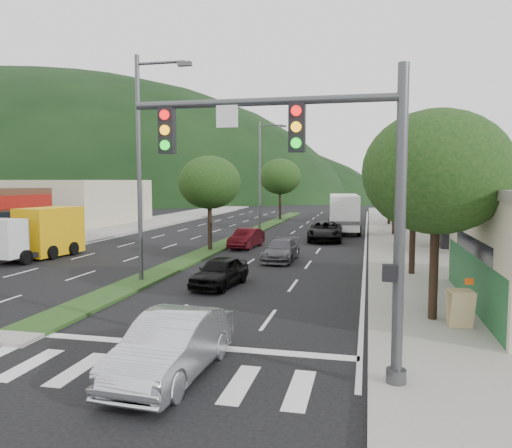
% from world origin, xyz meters
% --- Properties ---
extents(ground, '(160.00, 160.00, 0.00)m').
position_xyz_m(ground, '(0.00, 0.00, 0.00)').
color(ground, black).
rests_on(ground, ground).
extents(sidewalk_right, '(5.00, 90.00, 0.15)m').
position_xyz_m(sidewalk_right, '(12.50, 25.00, 0.07)').
color(sidewalk_right, gray).
rests_on(sidewalk_right, ground).
extents(sidewalk_left, '(6.00, 90.00, 0.15)m').
position_xyz_m(sidewalk_left, '(-13.00, 25.00, 0.07)').
color(sidewalk_left, gray).
rests_on(sidewalk_left, ground).
extents(median, '(1.60, 56.00, 0.12)m').
position_xyz_m(median, '(0.00, 28.00, 0.06)').
color(median, '#213A15').
rests_on(median, ground).
extents(traffic_signal, '(6.12, 0.40, 7.00)m').
position_xyz_m(traffic_signal, '(9.03, -1.54, 4.65)').
color(traffic_signal, '#47494C').
rests_on(traffic_signal, ground).
extents(bldg_left_far, '(9.00, 14.00, 4.60)m').
position_xyz_m(bldg_left_far, '(-19.00, 34.00, 2.30)').
color(bldg_left_far, beige).
rests_on(bldg_left_far, ground).
extents(bldg_right_far, '(10.00, 16.00, 5.20)m').
position_xyz_m(bldg_right_far, '(19.50, 44.00, 2.60)').
color(bldg_right_far, beige).
rests_on(bldg_right_far, ground).
extents(hill_far, '(176.00, 132.00, 82.00)m').
position_xyz_m(hill_far, '(-80.00, 110.00, 0.00)').
color(hill_far, black).
rests_on(hill_far, ground).
extents(tree_r_a, '(4.60, 4.60, 6.63)m').
position_xyz_m(tree_r_a, '(12.00, 4.00, 4.82)').
color(tree_r_a, black).
rests_on(tree_r_a, sidewalk_right).
extents(tree_r_b, '(4.80, 4.80, 6.94)m').
position_xyz_m(tree_r_b, '(12.00, 12.00, 5.04)').
color(tree_r_b, black).
rests_on(tree_r_b, sidewalk_right).
extents(tree_r_c, '(4.40, 4.40, 6.48)m').
position_xyz_m(tree_r_c, '(12.00, 20.00, 4.75)').
color(tree_r_c, black).
rests_on(tree_r_c, sidewalk_right).
extents(tree_r_d, '(5.00, 5.00, 7.17)m').
position_xyz_m(tree_r_d, '(12.00, 30.00, 5.18)').
color(tree_r_d, black).
rests_on(tree_r_d, sidewalk_right).
extents(tree_r_e, '(4.60, 4.60, 6.71)m').
position_xyz_m(tree_r_e, '(12.00, 40.00, 4.89)').
color(tree_r_e, black).
rests_on(tree_r_e, sidewalk_right).
extents(tree_med_near, '(4.00, 4.00, 6.02)m').
position_xyz_m(tree_med_near, '(0.00, 18.00, 4.43)').
color(tree_med_near, black).
rests_on(tree_med_near, median).
extents(tree_med_far, '(4.80, 4.80, 6.94)m').
position_xyz_m(tree_med_far, '(0.00, 44.00, 5.01)').
color(tree_med_far, black).
rests_on(tree_med_far, median).
extents(streetlight_near, '(2.60, 0.25, 10.00)m').
position_xyz_m(streetlight_near, '(0.21, 8.00, 5.58)').
color(streetlight_near, '#47494C').
rests_on(streetlight_near, ground).
extents(streetlight_mid, '(2.60, 0.25, 10.00)m').
position_xyz_m(streetlight_mid, '(0.21, 33.00, 5.58)').
color(streetlight_mid, '#47494C').
rests_on(streetlight_mid, ground).
extents(sedan_silver, '(1.78, 4.54, 1.47)m').
position_xyz_m(sedan_silver, '(5.54, -1.90, 0.74)').
color(sedan_silver, '#B4B7BC').
rests_on(sedan_silver, ground).
extents(car_queue_a, '(1.98, 3.92, 1.28)m').
position_xyz_m(car_queue_a, '(3.75, 7.83, 0.64)').
color(car_queue_a, black).
rests_on(car_queue_a, ground).
extents(car_queue_b, '(1.78, 4.24, 1.22)m').
position_xyz_m(car_queue_b, '(5.13, 15.15, 0.61)').
color(car_queue_b, '#47474C').
rests_on(car_queue_b, ground).
extents(car_queue_c, '(1.79, 4.10, 1.31)m').
position_xyz_m(car_queue_c, '(1.90, 20.15, 0.65)').
color(car_queue_c, '#440B11').
rests_on(car_queue_c, ground).
extents(car_queue_d, '(2.69, 5.43, 1.48)m').
position_xyz_m(car_queue_d, '(6.79, 25.15, 0.74)').
color(car_queue_d, black).
rests_on(car_queue_d, ground).
extents(box_truck, '(2.89, 6.17, 2.94)m').
position_xyz_m(box_truck, '(-8.84, 13.14, 1.39)').
color(box_truck, silver).
rests_on(box_truck, ground).
extents(motorhome, '(3.24, 8.75, 3.30)m').
position_xyz_m(motorhome, '(7.82, 31.97, 1.76)').
color(motorhome, white).
rests_on(motorhome, ground).
extents(a_frame_sign, '(0.77, 0.86, 1.54)m').
position_xyz_m(a_frame_sign, '(12.70, 3.21, 0.83)').
color(a_frame_sign, '#D0B37E').
rests_on(a_frame_sign, sidewalk_right).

